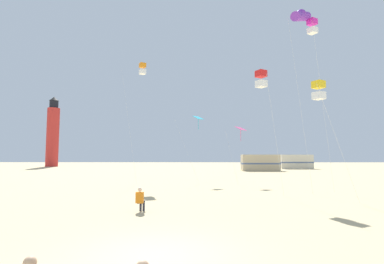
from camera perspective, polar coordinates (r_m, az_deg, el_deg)
ground at (r=8.36m, az=-7.50°, el=-23.45°), size 200.00×200.00×0.00m
kite_flyer_standing at (r=14.30m, az=-10.27°, el=-12.96°), size 0.40×0.54×1.16m
kite_diamond_cyan at (r=28.83m, az=1.13°, el=2.41°), size 3.09×3.09×6.68m
kite_box_orange at (r=30.53m, az=-9.85°, el=12.28°), size 2.57×2.57×12.15m
kite_tube_violet at (r=24.83m, az=20.89°, el=20.80°), size 2.20×2.31×13.95m
kite_diamond_rainbow at (r=27.64m, az=9.60°, el=0.34°), size 2.07×2.07×5.44m
kite_box_gold at (r=19.34m, az=23.94°, el=7.60°), size 2.58×2.13×7.25m
kite_box_magenta at (r=25.56m, az=22.85°, el=18.77°), size 1.45×1.42×13.31m
kite_box_scarlet at (r=20.24m, az=13.62°, el=10.22°), size 1.77×1.77×8.43m
lighthouse_distant at (r=76.09m, az=-26.00°, el=-0.30°), size 2.80×2.80×16.80m
rv_van_tan at (r=51.17m, az=13.45°, el=-5.98°), size 6.47×2.43×2.80m
rv_van_cream at (r=61.16m, az=19.94°, el=-5.59°), size 6.52×2.58×2.80m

